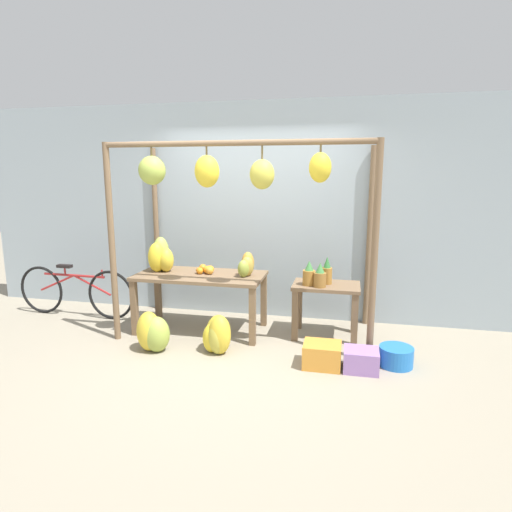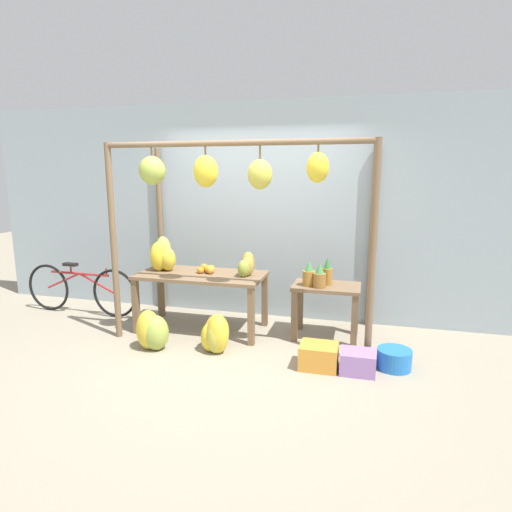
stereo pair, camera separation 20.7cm
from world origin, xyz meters
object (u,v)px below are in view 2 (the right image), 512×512
at_px(banana_pile_on_table, 163,256).
at_px(orange_pile, 208,269).
at_px(pineapple_cluster, 318,275).
at_px(blue_bucket, 394,359).
at_px(fruit_crate_purple, 358,362).
at_px(banana_pile_ground_left, 152,331).
at_px(fruit_crate_white, 319,356).
at_px(banana_pile_ground_right, 216,334).
at_px(papaya_pile, 247,266).
at_px(parked_bicycle, 81,289).

height_order(banana_pile_on_table, orange_pile, banana_pile_on_table).
distance_m(orange_pile, pineapple_cluster, 1.34).
distance_m(blue_bucket, fruit_crate_purple, 0.39).
distance_m(banana_pile_ground_left, fruit_crate_white, 1.82).
relative_size(orange_pile, fruit_crate_white, 0.61).
distance_m(orange_pile, fruit_crate_white, 1.76).
xyz_separation_m(orange_pile, fruit_crate_purple, (1.83, -0.78, -0.64)).
xyz_separation_m(banana_pile_ground_right, papaya_pile, (0.17, 0.62, 0.64)).
distance_m(banana_pile_on_table, blue_bucket, 2.93).
distance_m(banana_pile_ground_right, blue_bucket, 1.85).
relative_size(pineapple_cluster, banana_pile_ground_left, 0.73).
bearing_deg(banana_pile_ground_left, blue_bucket, 4.08).
relative_size(banana_pile_on_table, banana_pile_ground_right, 0.96).
bearing_deg(banana_pile_ground_left, parked_bicycle, 150.81).
bearing_deg(banana_pile_ground_right, banana_pile_on_table, 145.15).
bearing_deg(fruit_crate_purple, parked_bicycle, 167.10).
distance_m(banana_pile_ground_right, fruit_crate_white, 1.13).
bearing_deg(blue_bucket, banana_pile_on_table, 168.20).
distance_m(parked_bicycle, fruit_crate_purple, 3.82).
relative_size(banana_pile_on_table, fruit_crate_purple, 1.25).
bearing_deg(parked_bicycle, banana_pile_ground_left, -29.19).
bearing_deg(parked_bicycle, papaya_pile, -2.69).
bearing_deg(blue_bucket, fruit_crate_purple, -152.10).
bearing_deg(banana_pile_ground_left, orange_pile, 64.79).
bearing_deg(papaya_pile, pineapple_cluster, 1.49).
xyz_separation_m(banana_pile_ground_right, parked_bicycle, (-2.22, 0.73, 0.15)).
height_order(banana_pile_on_table, blue_bucket, banana_pile_on_table).
bearing_deg(pineapple_cluster, orange_pile, 179.34).
relative_size(fruit_crate_white, papaya_pile, 1.27).
bearing_deg(banana_pile_ground_right, pineapple_cluster, 32.36).
bearing_deg(orange_pile, blue_bucket, -15.24).
bearing_deg(pineapple_cluster, fruit_crate_white, -81.39).
height_order(pineapple_cluster, banana_pile_ground_left, pineapple_cluster).
bearing_deg(fruit_crate_purple, fruit_crate_white, 177.86).
relative_size(parked_bicycle, papaya_pile, 5.90).
height_order(banana_pile_ground_right, fruit_crate_white, banana_pile_ground_right).
bearing_deg(banana_pile_ground_right, fruit_crate_white, -5.53).
height_order(pineapple_cluster, parked_bicycle, pineapple_cluster).
height_order(orange_pile, blue_bucket, orange_pile).
xyz_separation_m(pineapple_cluster, parked_bicycle, (-3.23, 0.09, -0.41)).
relative_size(banana_pile_on_table, pineapple_cluster, 1.28).
distance_m(banana_pile_on_table, pineapple_cluster, 1.93).
xyz_separation_m(pineapple_cluster, blue_bucket, (0.84, -0.58, -0.66)).
height_order(banana_pile_ground_right, papaya_pile, papaya_pile).
distance_m(banana_pile_ground_left, parked_bicycle, 1.75).
relative_size(orange_pile, pineapple_cluster, 0.69).
bearing_deg(blue_bucket, banana_pile_ground_left, -175.92).
relative_size(pineapple_cluster, parked_bicycle, 0.19).
relative_size(orange_pile, fruit_crate_purple, 0.68).
distance_m(banana_pile_on_table, orange_pile, 0.60).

